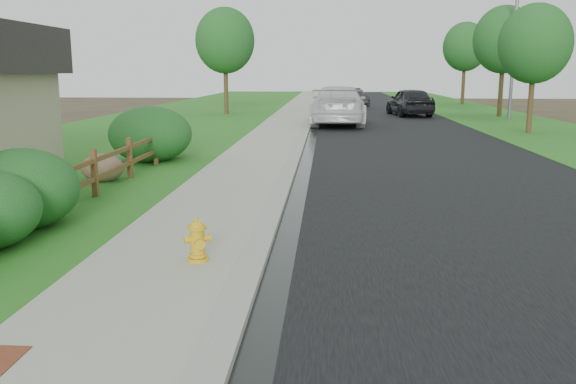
# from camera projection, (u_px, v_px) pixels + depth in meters

# --- Properties ---
(ground) EXTENTS (120.00, 120.00, 0.00)m
(ground) POSITION_uv_depth(u_px,v_px,m) (168.00, 371.00, 5.70)
(ground) COLOR #3B2B20
(road) EXTENTS (8.00, 90.00, 0.02)m
(road) POSITION_uv_depth(u_px,v_px,m) (376.00, 114.00, 39.66)
(road) COLOR black
(road) RESTS_ON ground
(curb) EXTENTS (0.40, 90.00, 0.12)m
(curb) POSITION_uv_depth(u_px,v_px,m) (312.00, 113.00, 39.92)
(curb) COLOR gray
(curb) RESTS_ON ground
(wet_gutter) EXTENTS (0.50, 90.00, 0.00)m
(wet_gutter) POSITION_uv_depth(u_px,v_px,m) (317.00, 114.00, 39.90)
(wet_gutter) COLOR black
(wet_gutter) RESTS_ON road
(sidewalk) EXTENTS (2.20, 90.00, 0.10)m
(sidewalk) POSITION_uv_depth(u_px,v_px,m) (292.00, 113.00, 40.00)
(sidewalk) COLOR #A19F8C
(sidewalk) RESTS_ON ground
(grass_strip) EXTENTS (1.60, 90.00, 0.06)m
(grass_strip) POSITION_uv_depth(u_px,v_px,m) (263.00, 114.00, 40.13)
(grass_strip) COLOR #255C1A
(grass_strip) RESTS_ON ground
(lawn_near) EXTENTS (9.00, 90.00, 0.04)m
(lawn_near) POSITION_uv_depth(u_px,v_px,m) (186.00, 113.00, 40.47)
(lawn_near) COLOR #255C1A
(lawn_near) RESTS_ON ground
(verge_far) EXTENTS (6.00, 90.00, 0.04)m
(verge_far) POSITION_uv_depth(u_px,v_px,m) (484.00, 115.00, 39.22)
(verge_far) COLOR #255C1A
(verge_far) RESTS_ON ground
(ranch_fence) EXTENTS (0.12, 16.92, 1.10)m
(ranch_fence) POSITION_uv_depth(u_px,v_px,m) (72.00, 181.00, 12.07)
(ranch_fence) COLOR #54291C
(ranch_fence) RESTS_ON ground
(fire_hydrant) EXTENTS (0.42, 0.34, 0.64)m
(fire_hydrant) POSITION_uv_depth(u_px,v_px,m) (197.00, 241.00, 8.61)
(fire_hydrant) COLOR gold
(fire_hydrant) RESTS_ON sidewalk
(white_suv) EXTENTS (3.01, 6.96, 2.00)m
(white_suv) POSITION_uv_depth(u_px,v_px,m) (338.00, 106.00, 31.53)
(white_suv) COLOR silver
(white_suv) RESTS_ON road
(dark_car_mid) EXTENTS (2.75, 5.39, 1.76)m
(dark_car_mid) POSITION_uv_depth(u_px,v_px,m) (410.00, 102.00, 38.19)
(dark_car_mid) COLOR black
(dark_car_mid) RESTS_ON road
(dark_car_far) EXTENTS (2.82, 4.76, 1.48)m
(dark_car_far) POSITION_uv_depth(u_px,v_px,m) (351.00, 98.00, 46.78)
(dark_car_far) COLOR black
(dark_car_far) RESTS_ON road
(streetlight) EXTENTS (2.17, 0.55, 9.41)m
(streetlight) POSITION_uv_depth(u_px,v_px,m) (512.00, 25.00, 34.44)
(streetlight) COLOR slate
(streetlight) RESTS_ON ground
(boulder) EXTENTS (1.32, 1.18, 0.73)m
(boulder) POSITION_uv_depth(u_px,v_px,m) (103.00, 168.00, 15.33)
(boulder) COLOR brown
(boulder) RESTS_ON ground
(shrub_c) EXTENTS (2.00, 2.00, 1.44)m
(shrub_c) POSITION_uv_depth(u_px,v_px,m) (21.00, 189.00, 10.69)
(shrub_c) COLOR #1A4B1C
(shrub_c) RESTS_ON ground
(shrub_d) EXTENTS (3.23, 3.23, 1.72)m
(shrub_d) POSITION_uv_depth(u_px,v_px,m) (150.00, 134.00, 18.63)
(shrub_d) COLOR #1A4B1C
(shrub_d) RESTS_ON ground
(tree_near_right) EXTENTS (3.16, 3.16, 5.69)m
(tree_near_right) POSITION_uv_depth(u_px,v_px,m) (535.00, 44.00, 26.63)
(tree_near_right) COLOR #382517
(tree_near_right) RESTS_ON ground
(tree_mid_left) EXTENTS (3.79, 3.79, 6.78)m
(tree_mid_left) POSITION_uv_depth(u_px,v_px,m) (225.00, 41.00, 38.85)
(tree_mid_left) COLOR #382517
(tree_mid_left) RESTS_ON ground
(tree_mid_right) EXTENTS (3.67, 3.67, 6.66)m
(tree_mid_right) POSITION_uv_depth(u_px,v_px,m) (504.00, 40.00, 36.57)
(tree_mid_right) COLOR #382517
(tree_mid_right) RESTS_ON ground
(tree_far_right) EXTENTS (3.70, 3.70, 6.83)m
(tree_far_right) POSITION_uv_depth(u_px,v_px,m) (465.00, 47.00, 50.82)
(tree_far_right) COLOR #382517
(tree_far_right) RESTS_ON ground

